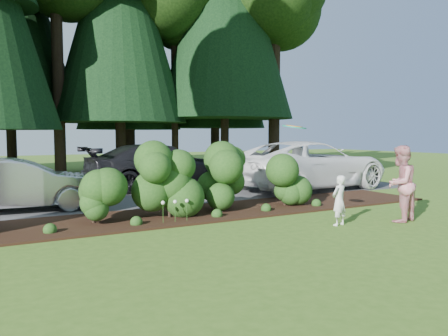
{
  "coord_description": "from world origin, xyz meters",
  "views": [
    {
      "loc": [
        -4.18,
        -6.97,
        2.09
      ],
      "look_at": [
        0.76,
        1.96,
        1.3
      ],
      "focal_mm": 35.0,
      "sensor_mm": 36.0,
      "label": 1
    }
  ],
  "objects_px": {
    "car_silver_wagon": "(19,185)",
    "car_dark_suv": "(161,166)",
    "adult": "(400,184)",
    "child": "(339,200)",
    "car_white_suv": "(309,165)",
    "frisbee": "(294,127)"
  },
  "relations": [
    {
      "from": "car_silver_wagon",
      "to": "car_dark_suv",
      "type": "distance_m",
      "value": 5.85
    },
    {
      "from": "car_dark_suv",
      "to": "car_silver_wagon",
      "type": "bearing_deg",
      "value": 116.56
    },
    {
      "from": "car_dark_suv",
      "to": "adult",
      "type": "distance_m",
      "value": 9.09
    },
    {
      "from": "adult",
      "to": "child",
      "type": "bearing_deg",
      "value": -27.21
    },
    {
      "from": "car_silver_wagon",
      "to": "car_white_suv",
      "type": "height_order",
      "value": "car_white_suv"
    },
    {
      "from": "car_silver_wagon",
      "to": "car_dark_suv",
      "type": "relative_size",
      "value": 0.74
    },
    {
      "from": "car_white_suv",
      "to": "car_dark_suv",
      "type": "distance_m",
      "value": 5.58
    },
    {
      "from": "child",
      "to": "car_silver_wagon",
      "type": "bearing_deg",
      "value": -52.75
    },
    {
      "from": "frisbee",
      "to": "car_dark_suv",
      "type": "bearing_deg",
      "value": 88.7
    },
    {
      "from": "car_dark_suv",
      "to": "adult",
      "type": "height_order",
      "value": "adult"
    },
    {
      "from": "car_white_suv",
      "to": "frisbee",
      "type": "xyz_separation_m",
      "value": [
        -4.97,
        -5.46,
        1.31
      ]
    },
    {
      "from": "car_dark_suv",
      "to": "frisbee",
      "type": "bearing_deg",
      "value": 176.17
    },
    {
      "from": "car_white_suv",
      "to": "adult",
      "type": "relative_size",
      "value": 3.56
    },
    {
      "from": "car_white_suv",
      "to": "frisbee",
      "type": "bearing_deg",
      "value": 132.93
    },
    {
      "from": "car_white_suv",
      "to": "adult",
      "type": "height_order",
      "value": "car_white_suv"
    },
    {
      "from": "child",
      "to": "frisbee",
      "type": "relative_size",
      "value": 2.28
    },
    {
      "from": "car_white_suv",
      "to": "child",
      "type": "distance_m",
      "value": 6.5
    },
    {
      "from": "car_silver_wagon",
      "to": "adult",
      "type": "height_order",
      "value": "adult"
    },
    {
      "from": "adult",
      "to": "frisbee",
      "type": "distance_m",
      "value": 3.25
    },
    {
      "from": "car_silver_wagon",
      "to": "frisbee",
      "type": "height_order",
      "value": "frisbee"
    },
    {
      "from": "frisbee",
      "to": "car_white_suv",
      "type": "bearing_deg",
      "value": 47.7
    },
    {
      "from": "frisbee",
      "to": "car_silver_wagon",
      "type": "bearing_deg",
      "value": 131.78
    }
  ]
}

